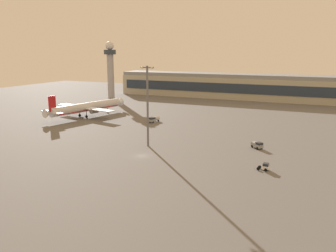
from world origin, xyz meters
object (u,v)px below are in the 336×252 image
Objects in this scene: fuel_truck at (154,119)px; apron_light_west at (148,101)px; control_tower at (110,66)px; airplane_mid_apron at (86,107)px; pushback_tug at (265,167)px; maintenance_van at (257,145)px.

fuel_truck is 0.24× the size of apron_light_west.
airplane_mid_apron is (26.78, -62.28, -17.15)m from control_tower.
fuel_truck is (36.15, 1.63, -3.23)m from airplane_mid_apron.
apron_light_west is at bearing -99.07° from pushback_tug.
airplane_mid_apron is 1.74× the size of apron_light_west.
fuel_truck is at bearing 15.23° from airplane_mid_apron.
control_tower is 162.18m from pushback_tug.
apron_light_west is at bearing -30.98° from maintenance_van.
maintenance_van is 0.67× the size of fuel_truck.
airplane_mid_apron is 103.59m from pushback_tug.
control_tower is at bearing 125.93° from airplane_mid_apron.
control_tower reaches higher than fuel_truck.
control_tower is at bearing -31.91° from fuel_truck.
control_tower is 5.70× the size of fuel_truck.
airplane_mid_apron is at bearing -65.86° from maintenance_van.
airplane_mid_apron is at bearing -66.73° from control_tower.
control_tower is 1.39× the size of apron_light_west.
control_tower reaches higher than pushback_tug.
maintenance_van is at bearing -2.27° from airplane_mid_apron.
apron_light_west reaches higher than airplane_mid_apron.
airplane_mid_apron is 7.13× the size of fuel_truck.
pushback_tug is 0.71× the size of maintenance_van.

